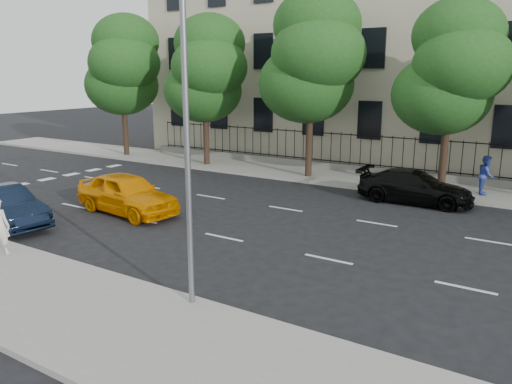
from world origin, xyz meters
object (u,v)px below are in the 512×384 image
Objects in this scene: street_light at (200,94)px; navy_sedan at (4,207)px; yellow_taxi at (127,193)px; black_sedan at (415,187)px.

street_light is 1.78× the size of navy_sedan.
yellow_taxi reaches higher than black_sedan.
street_light is at bearing -114.79° from yellow_taxi.
street_light is at bearing -87.65° from navy_sedan.
black_sedan is (9.55, 8.02, -0.11)m from yellow_taxi.
navy_sedan is at bearing 133.23° from black_sedan.
yellow_taxi is 0.98× the size of black_sedan.
street_light reaches higher than navy_sedan.
navy_sedan reaches higher than black_sedan.
navy_sedan is 0.91× the size of black_sedan.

